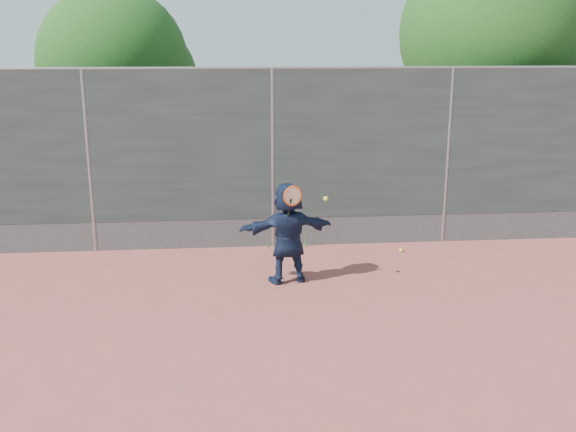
{
  "coord_description": "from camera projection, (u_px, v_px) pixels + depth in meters",
  "views": [
    {
      "loc": [
        -0.71,
        -7.05,
        3.35
      ],
      "look_at": [
        0.1,
        1.77,
        0.99
      ],
      "focal_mm": 40.0,
      "sensor_mm": 36.0,
      "label": 1
    }
  ],
  "objects": [
    {
      "name": "tree_right",
      "position": [
        499.0,
        38.0,
        12.76
      ],
      "size": [
        3.78,
        3.6,
        5.39
      ],
      "color": "#382314",
      "rests_on": "ground"
    },
    {
      "name": "player",
      "position": [
        288.0,
        233.0,
        9.23
      ],
      "size": [
        1.43,
        0.66,
        1.48
      ],
      "primitive_type": "imported",
      "rotation": [
        0.0,
        0.0,
        3.31
      ],
      "color": "#15213C",
      "rests_on": "ground"
    },
    {
      "name": "swing_action",
      "position": [
        296.0,
        197.0,
        8.9
      ],
      "size": [
        0.63,
        0.16,
        0.51
      ],
      "color": "#EA5516",
      "rests_on": "ground"
    },
    {
      "name": "tree_left",
      "position": [
        122.0,
        66.0,
        13.01
      ],
      "size": [
        3.15,
        3.0,
        4.53
      ],
      "color": "#382314",
      "rests_on": "ground"
    },
    {
      "name": "ball_ground",
      "position": [
        401.0,
        250.0,
        10.73
      ],
      "size": [
        0.07,
        0.07,
        0.07
      ],
      "primitive_type": "sphere",
      "color": "#D7EC34",
      "rests_on": "ground"
    },
    {
      "name": "weed_clump",
      "position": [
        291.0,
        240.0,
        10.96
      ],
      "size": [
        0.68,
        0.07,
        0.3
      ],
      "color": "#387226",
      "rests_on": "ground"
    },
    {
      "name": "ground",
      "position": [
        293.0,
        333.0,
        7.71
      ],
      "size": [
        80.0,
        80.0,
        0.0
      ],
      "primitive_type": "plane",
      "color": "#9E4C42",
      "rests_on": "ground"
    },
    {
      "name": "fence",
      "position": [
        273.0,
        155.0,
        10.67
      ],
      "size": [
        20.0,
        0.06,
        3.03
      ],
      "color": "#38423D",
      "rests_on": "ground"
    }
  ]
}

